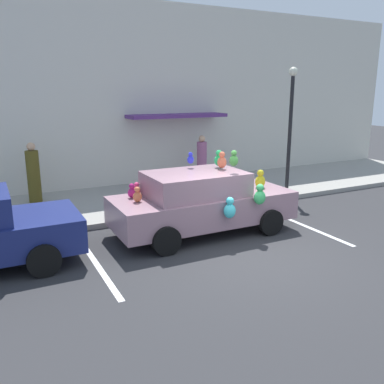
{
  "coord_description": "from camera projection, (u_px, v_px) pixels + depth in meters",
  "views": [
    {
      "loc": [
        -4.82,
        -6.82,
        3.44
      ],
      "look_at": [
        -0.23,
        2.2,
        0.9
      ],
      "focal_mm": 38.09,
      "sensor_mm": 36.0,
      "label": 1
    }
  ],
  "objects": [
    {
      "name": "ground_plane",
      "position": [
        247.0,
        253.0,
        8.85
      ],
      "size": [
        60.0,
        60.0,
        0.0
      ],
      "primitive_type": "plane",
      "color": "#2D2D30"
    },
    {
      "name": "sidewalk",
      "position": [
        159.0,
        197.0,
        13.15
      ],
      "size": [
        24.0,
        4.0,
        0.15
      ],
      "primitive_type": "cube",
      "color": "gray",
      "rests_on": "ground"
    },
    {
      "name": "storefront_building",
      "position": [
        134.0,
        97.0,
        14.25
      ],
      "size": [
        24.0,
        1.25,
        6.4
      ],
      "color": "beige",
      "rests_on": "ground"
    },
    {
      "name": "parking_stripe_front",
      "position": [
        300.0,
        224.0,
        10.76
      ],
      "size": [
        0.12,
        3.6,
        0.01
      ],
      "primitive_type": "cube",
      "color": "silver",
      "rests_on": "ground"
    },
    {
      "name": "parking_stripe_rear",
      "position": [
        95.0,
        262.0,
        8.36
      ],
      "size": [
        0.12,
        3.6,
        0.01
      ],
      "primitive_type": "cube",
      "color": "silver",
      "rests_on": "ground"
    },
    {
      "name": "plush_covered_car",
      "position": [
        202.0,
        201.0,
        9.91
      ],
      "size": [
        4.45,
        2.12,
        2.09
      ],
      "color": "gray",
      "rests_on": "ground"
    },
    {
      "name": "teddy_bear_on_sidewalk",
      "position": [
        208.0,
        192.0,
        12.26
      ],
      "size": [
        0.36,
        0.3,
        0.69
      ],
      "color": "#9E723D",
      "rests_on": "sidewalk"
    },
    {
      "name": "street_lamp_post",
      "position": [
        291.0,
        118.0,
        12.99
      ],
      "size": [
        0.28,
        0.28,
        3.99
      ],
      "color": "black",
      "rests_on": "sidewalk"
    },
    {
      "name": "pedestrian_near_shopfront",
      "position": [
        34.0,
        175.0,
        12.14
      ],
      "size": [
        0.38,
        0.38,
        1.8
      ],
      "color": "#4F4618",
      "rests_on": "sidewalk"
    },
    {
      "name": "pedestrian_walking_past",
      "position": [
        202.0,
        161.0,
        14.77
      ],
      "size": [
        0.36,
        0.36,
        1.72
      ],
      "color": "#9A5880",
      "rests_on": "sidewalk"
    }
  ]
}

